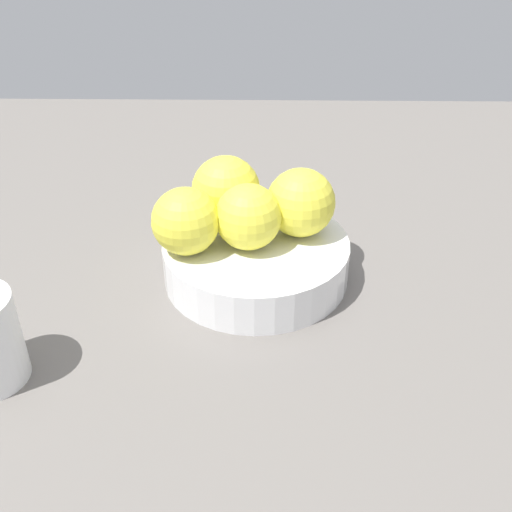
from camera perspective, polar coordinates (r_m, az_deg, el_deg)
The scene contains 6 objects.
ground_plane at distance 67.01cm, azimuth 0.00°, elevation -2.61°, with size 110.00×110.00×2.00cm, color #66605B.
fruit_bowl at distance 65.23cm, azimuth 0.00°, elevation -0.41°, with size 19.29×19.29×4.44cm.
orange_in_bowl_0 at distance 61.63cm, azimuth -0.71°, elevation 3.60°, with size 6.67×6.67×6.67cm, color yellow.
orange_in_bowl_1 at distance 61.20cm, azimuth -6.46°, elevation 3.18°, with size 6.74×6.74×6.74cm, color yellow.
orange_in_bowl_2 at distance 66.11cm, azimuth -2.77°, elevation 6.06°, with size 7.27×7.27×7.27cm, color yellow.
orange_in_bowl_3 at distance 63.90cm, azimuth 4.11°, elevation 4.90°, with size 7.11×7.11×7.11cm, color yellow.
Camera 1 is at (0.88, -54.12, 38.49)cm, focal length 43.74 mm.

